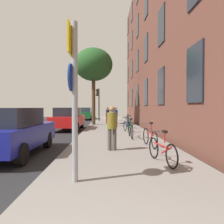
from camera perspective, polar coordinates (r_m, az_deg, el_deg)
ground_plane at (r=15.93m, az=-12.21°, el=-4.69°), size 41.80×41.80×0.00m
road_asphalt at (r=16.44m, az=-19.45°, el=-4.53°), size 7.00×38.00×0.01m
sidewalk at (r=15.67m, az=0.52°, el=-4.53°), size 4.20×38.00×0.12m
building_facade at (r=16.29m, az=10.36°, el=20.12°), size 0.56×27.00×13.79m
sign_post at (r=4.30m, az=-10.56°, el=6.29°), size 0.15×0.60×3.26m
traffic_light at (r=23.23m, az=-3.87°, el=3.66°), size 0.43×0.24×3.64m
tree_near at (r=18.82m, az=-5.14°, el=12.77°), size 3.39×3.39×6.76m
bicycle_0 at (r=5.89m, az=13.62°, el=-10.21°), size 0.49×1.68×0.91m
bicycle_1 at (r=8.23m, az=10.41°, el=-6.77°), size 0.42×1.71×0.96m
bicycle_2 at (r=10.50m, az=5.17°, el=-4.95°), size 0.42×1.78×0.99m
bicycle_3 at (r=12.89m, az=4.21°, el=-3.86°), size 0.46×1.63×0.96m
bicycle_4 at (r=15.31m, az=4.86°, el=-3.05°), size 0.42×1.76×0.95m
bicycle_5 at (r=17.70m, az=4.41°, el=-2.52°), size 0.48×1.58×0.91m
pedestrian_0 at (r=7.34m, az=0.01°, el=-3.63°), size 0.43×0.43×1.57m
pedestrian_1 at (r=16.70m, az=0.96°, el=-0.87°), size 0.47×0.47×1.58m
pedestrian_2 at (r=19.78m, az=-1.23°, el=-0.58°), size 0.44×0.44×1.55m
car_0 at (r=7.79m, az=-25.74°, el=-4.77°), size 1.82×4.10×1.62m
car_1 at (r=15.27m, az=-11.95°, el=-1.77°), size 1.96×4.33×1.62m
car_2 at (r=27.67m, az=-7.39°, el=-0.40°), size 1.90×4.44×1.62m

